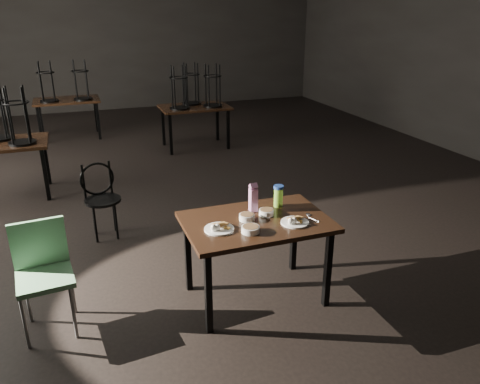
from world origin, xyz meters
name	(u,v)px	position (x,y,z in m)	size (l,w,h in m)	color
room	(166,12)	(-0.06, 0.01, 2.33)	(12.00, 12.04, 3.22)	black
main_table	(256,228)	(0.04, -2.78, 0.67)	(1.20, 0.80, 0.75)	black
plate_left	(219,228)	(-0.31, -2.85, 0.77)	(0.24, 0.24, 0.08)	white
plate_right	(295,221)	(0.30, -2.94, 0.77)	(0.23, 0.23, 0.07)	white
bowl_near	(247,217)	(-0.04, -2.75, 0.78)	(0.13, 0.13, 0.05)	white
bowl_far	(266,212)	(0.15, -2.72, 0.78)	(0.13, 0.13, 0.05)	white
bowl_big	(250,229)	(-0.09, -2.97, 0.78)	(0.14, 0.14, 0.05)	white
juice_carton	(253,198)	(0.08, -2.60, 0.87)	(0.07, 0.07, 0.26)	#841860
water_bottle	(278,196)	(0.32, -2.58, 0.85)	(0.11, 0.11, 0.19)	#8CCE3C
spoon	(309,215)	(0.49, -2.85, 0.75)	(0.05, 0.18, 0.01)	silver
bentwood_chair	(101,194)	(-1.11, -1.05, 0.49)	(0.41, 0.40, 0.82)	black
school_chair	(43,267)	(-1.65, -2.58, 0.53)	(0.44, 0.44, 0.88)	#68A273
bg_table_right	(194,105)	(0.77, 2.00, 0.78)	(1.20, 0.80, 1.48)	black
bg_table_far	(66,100)	(-1.35, 3.45, 0.75)	(1.20, 0.80, 1.48)	black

